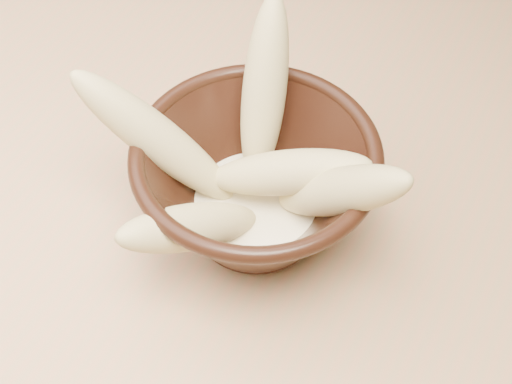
# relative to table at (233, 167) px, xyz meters

# --- Properties ---
(table) EXTENTS (1.20, 0.80, 0.75)m
(table) POSITION_rel_table_xyz_m (0.00, 0.00, 0.00)
(table) COLOR tan
(table) RESTS_ON ground
(bowl) EXTENTS (0.18, 0.18, 0.10)m
(bowl) POSITION_rel_table_xyz_m (0.08, -0.10, 0.13)
(bowl) COLOR black
(bowl) RESTS_ON table
(milk_puddle) EXTENTS (0.10, 0.10, 0.01)m
(milk_puddle) POSITION_rel_table_xyz_m (0.08, -0.10, 0.11)
(milk_puddle) COLOR #FAEEC9
(milk_puddle) RESTS_ON bowl
(banana_upright) EXTENTS (0.06, 0.10, 0.14)m
(banana_upright) POSITION_rel_table_xyz_m (0.06, -0.05, 0.17)
(banana_upright) COLOR #CCC078
(banana_upright) RESTS_ON bowl
(banana_left) EXTENTS (0.13, 0.07, 0.13)m
(banana_left) POSITION_rel_table_xyz_m (0.01, -0.12, 0.17)
(banana_left) COLOR #CCC078
(banana_left) RESTS_ON bowl
(banana_right) EXTENTS (0.12, 0.05, 0.12)m
(banana_right) POSITION_rel_table_xyz_m (0.14, -0.10, 0.16)
(banana_right) COLOR #CCC078
(banana_right) RESTS_ON bowl
(banana_across) EXTENTS (0.13, 0.07, 0.07)m
(banana_across) POSITION_rel_table_xyz_m (0.10, -0.09, 0.15)
(banana_across) COLOR #CCC078
(banana_across) RESTS_ON bowl
(banana_front) EXTENTS (0.08, 0.12, 0.09)m
(banana_front) POSITION_rel_table_xyz_m (0.06, -0.16, 0.14)
(banana_front) COLOR #CCC078
(banana_front) RESTS_ON bowl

